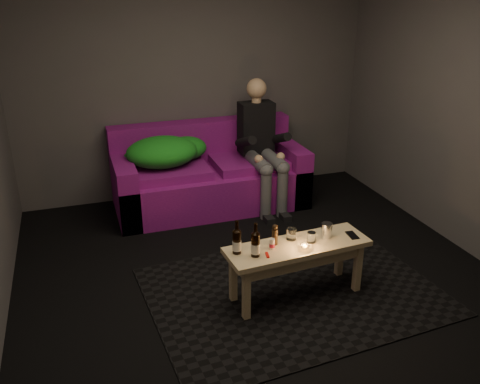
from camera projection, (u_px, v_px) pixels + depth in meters
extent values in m
plane|color=black|center=(267.00, 288.00, 4.19)|extent=(4.50, 4.50, 0.00)
plane|color=#504E50|center=(195.00, 82.00, 5.65)|extent=(4.00, 0.00, 4.00)
cube|color=black|center=(293.00, 291.00, 4.14)|extent=(2.39, 1.81, 0.01)
cube|color=#781079|center=(210.00, 187.00, 5.65)|extent=(2.07, 0.93, 0.43)
cube|color=#781079|center=(201.00, 140.00, 5.79)|extent=(2.07, 0.23, 0.46)
cube|color=#781079|center=(125.00, 189.00, 5.34)|extent=(0.21, 0.93, 0.64)
cube|color=#781079|center=(287.00, 169.00, 5.89)|extent=(0.21, 0.93, 0.64)
cube|color=#781079|center=(171.00, 171.00, 5.38)|extent=(0.78, 0.62, 0.10)
cube|color=#781079|center=(249.00, 163.00, 5.64)|extent=(0.78, 0.62, 0.10)
ellipsoid|color=#1A8F24|center=(162.00, 152.00, 5.32)|extent=(0.74, 0.58, 0.31)
ellipsoid|color=#1A8F24|center=(186.00, 148.00, 5.55)|extent=(0.46, 0.37, 0.25)
ellipsoid|color=#1A8F24|center=(139.00, 157.00, 5.39)|extent=(0.33, 0.27, 0.17)
cube|color=black|center=(256.00, 128.00, 5.62)|extent=(0.37, 0.23, 0.57)
sphere|color=#D9AF88|center=(257.00, 88.00, 5.46)|extent=(0.22, 0.22, 0.22)
cylinder|color=#50515B|center=(258.00, 162.00, 5.43)|extent=(0.14, 0.52, 0.14)
cylinder|color=#50515B|center=(274.00, 160.00, 5.48)|extent=(0.14, 0.52, 0.14)
cylinder|color=#50515B|center=(266.00, 195.00, 5.32)|extent=(0.11, 0.11, 0.53)
cylinder|color=#50515B|center=(282.00, 193.00, 5.38)|extent=(0.11, 0.11, 0.53)
cube|color=black|center=(268.00, 218.00, 5.36)|extent=(0.09, 0.23, 0.06)
cube|color=black|center=(284.00, 215.00, 5.41)|extent=(0.09, 0.23, 0.06)
cube|color=tan|center=(298.00, 247.00, 3.92)|extent=(1.16, 0.44, 0.04)
cube|color=tan|center=(297.00, 255.00, 3.95)|extent=(1.01, 0.35, 0.10)
cube|color=tan|center=(246.00, 295.00, 3.73)|extent=(0.06, 0.06, 0.42)
cube|color=tan|center=(233.00, 277.00, 3.95)|extent=(0.06, 0.06, 0.42)
cube|color=tan|center=(358.00, 268.00, 4.08)|extent=(0.06, 0.06, 0.42)
cube|color=tan|center=(340.00, 253.00, 4.30)|extent=(0.06, 0.06, 0.42)
cylinder|color=black|center=(237.00, 242.00, 3.76)|extent=(0.06, 0.06, 0.18)
cylinder|color=white|center=(237.00, 245.00, 3.77)|extent=(0.07, 0.07, 0.08)
cone|color=black|center=(237.00, 230.00, 3.72)|extent=(0.06, 0.06, 0.03)
cylinder|color=black|center=(237.00, 226.00, 3.71)|extent=(0.02, 0.02, 0.09)
cylinder|color=black|center=(255.00, 245.00, 3.72)|extent=(0.07, 0.07, 0.18)
cylinder|color=white|center=(255.00, 248.00, 3.73)|extent=(0.07, 0.07, 0.08)
cone|color=black|center=(256.00, 232.00, 3.68)|extent=(0.07, 0.07, 0.03)
cylinder|color=black|center=(256.00, 229.00, 3.66)|extent=(0.02, 0.02, 0.09)
cylinder|color=silver|center=(272.00, 244.00, 3.83)|extent=(0.05, 0.05, 0.08)
cylinder|color=black|center=(275.00, 237.00, 3.89)|extent=(0.06, 0.06, 0.13)
cylinder|color=white|center=(291.00, 234.00, 3.97)|extent=(0.10, 0.10, 0.09)
cylinder|color=white|center=(305.00, 247.00, 3.83)|extent=(0.06, 0.06, 0.04)
sphere|color=orange|center=(305.00, 246.00, 3.82)|extent=(0.02, 0.02, 0.02)
cylinder|color=white|center=(311.00, 237.00, 3.93)|extent=(0.07, 0.07, 0.09)
cylinder|color=silver|center=(327.00, 230.00, 4.01)|extent=(0.10, 0.10, 0.12)
cube|color=black|center=(352.00, 235.00, 4.05)|extent=(0.08, 0.14, 0.01)
cube|color=#BC120B|center=(267.00, 255.00, 3.75)|extent=(0.03, 0.08, 0.01)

